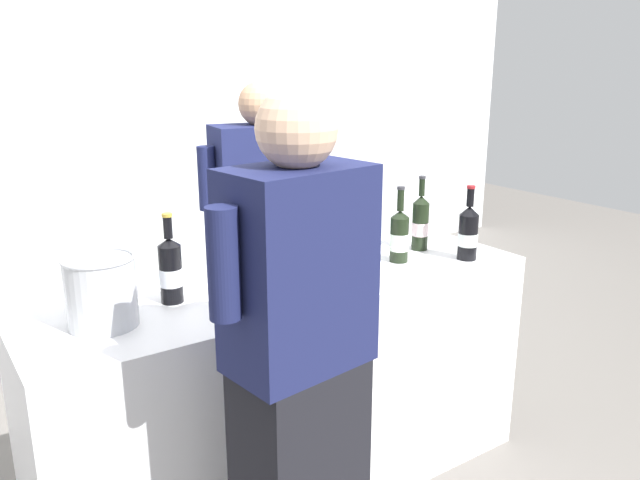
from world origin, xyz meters
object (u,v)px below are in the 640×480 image
object	(u,v)px
ice_bucket	(101,291)
person_server	(265,261)
wine_bottle_0	(468,233)
person_guest	(299,397)
wine_bottle_4	(399,236)
wine_bottle_6	(291,253)
potted_shrub	(279,237)
wine_bottle_1	(318,233)
wine_bottle_2	(171,270)
wine_glass	(327,246)
wine_bottle_3	(286,237)
wine_bottle_5	(420,223)

from	to	relation	value
ice_bucket	person_server	distance (m)	1.14
wine_bottle_0	person_guest	bearing A→B (deg)	-158.51
wine_bottle_4	wine_bottle_6	distance (m)	0.53
person_guest	potted_shrub	world-z (taller)	person_guest
wine_bottle_1	potted_shrub	size ratio (longest dim) A/B	0.29
wine_bottle_2	wine_bottle_4	size ratio (longest dim) A/B	1.00
wine_bottle_4	potted_shrub	distance (m)	1.14
ice_bucket	person_guest	world-z (taller)	person_guest
wine_bottle_2	wine_glass	world-z (taller)	wine_bottle_2
wine_bottle_3	person_guest	distance (m)	0.94
wine_glass	potted_shrub	bearing A→B (deg)	69.04
person_guest	potted_shrub	distance (m)	1.94
wine_bottle_3	potted_shrub	distance (m)	1.06
wine_bottle_5	person_server	size ratio (longest dim) A/B	0.20
wine_bottle_6	wine_glass	size ratio (longest dim) A/B	1.92
wine_bottle_0	wine_glass	xyz separation A→B (m)	(-0.63, 0.16, 0.00)
wine_bottle_1	wine_bottle_2	distance (m)	0.71
wine_glass	ice_bucket	world-z (taller)	ice_bucket
wine_bottle_2	person_server	world-z (taller)	person_server
person_guest	potted_shrub	xyz separation A→B (m)	(0.94, 1.70, -0.07)
person_server	wine_bottle_4	bearing A→B (deg)	-64.12
wine_bottle_6	person_guest	distance (m)	0.74
wine_bottle_3	potted_shrub	size ratio (longest dim) A/B	0.29
wine_bottle_0	wine_bottle_2	size ratio (longest dim) A/B	1.00
wine_bottle_4	wine_bottle_5	world-z (taller)	wine_bottle_5
wine_bottle_2	wine_bottle_4	bearing A→B (deg)	-5.49
wine_bottle_0	person_guest	size ratio (longest dim) A/B	0.19
wine_bottle_0	person_server	distance (m)	0.99
ice_bucket	potted_shrub	distance (m)	1.72
wine_bottle_6	person_server	xyz separation A→B (m)	(0.22, 0.61, -0.23)
potted_shrub	wine_glass	bearing A→B (deg)	-110.96
wine_bottle_3	wine_glass	distance (m)	0.20
ice_bucket	wine_bottle_1	bearing A→B (deg)	11.03
wine_bottle_4	wine_bottle_0	bearing A→B (deg)	-27.92
wine_bottle_2	ice_bucket	world-z (taller)	wine_bottle_2
wine_glass	wine_bottle_1	bearing A→B (deg)	65.74
wine_glass	person_server	xyz separation A→B (m)	(0.06, 0.61, -0.24)
wine_bottle_5	wine_glass	xyz separation A→B (m)	(-0.56, -0.06, -0.00)
wine_glass	ice_bucket	size ratio (longest dim) A/B	0.75
potted_shrub	wine_bottle_4	bearing A→B (deg)	-92.76
potted_shrub	wine_bottle_2	bearing A→B (deg)	-135.66
wine_bottle_0	potted_shrub	bearing A→B (deg)	99.68
wine_bottle_0	ice_bucket	size ratio (longest dim) A/B	1.37
wine_bottle_5	wine_bottle_4	bearing A→B (deg)	-157.17
wine_glass	potted_shrub	size ratio (longest dim) A/B	0.15
wine_bottle_3	person_server	world-z (taller)	person_server
wine_bottle_3	wine_bottle_4	bearing A→B (deg)	-25.26
wine_bottle_5	wine_glass	size ratio (longest dim) A/B	1.91
person_guest	wine_bottle_0	bearing A→B (deg)	21.49
wine_bottle_1	wine_bottle_3	world-z (taller)	wine_bottle_3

